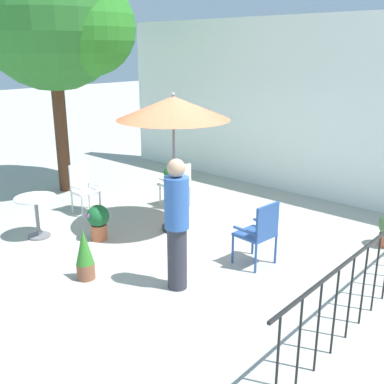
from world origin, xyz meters
name	(u,v)px	position (x,y,z in m)	size (l,w,h in m)	color
ground_plane	(183,241)	(0.00, 0.00, 0.00)	(60.00, 60.00, 0.00)	#AEADA1
villa_facade	(302,108)	(0.00, 3.76, 1.87)	(10.02, 0.30, 3.74)	white
terrace_railing	(378,260)	(3.17, 0.00, 0.68)	(0.03, 4.80, 1.01)	black
shade_tree	(54,11)	(-3.91, 0.40, 3.80)	(3.33, 3.17, 5.38)	#51301E
patio_umbrella_0	(173,110)	(-0.45, 0.28, 2.12)	(1.89, 1.89, 2.40)	#2D2D2D
cafe_table_0	(36,209)	(-1.96, -1.49, 0.50)	(0.68, 0.68, 0.71)	white
patio_chair_0	(177,182)	(-1.28, 1.23, 0.51)	(0.57, 0.55, 0.90)	white
patio_chair_1	(260,230)	(1.44, 0.12, 0.56)	(0.52, 0.54, 0.98)	#294E90
patio_chair_2	(83,186)	(-2.43, -0.23, 0.53)	(0.45, 0.45, 0.95)	white
potted_plant_1	(85,254)	(-0.13, -1.84, 0.37)	(0.25, 0.25, 0.74)	brown
potted_plant_2	(98,220)	(-1.10, -0.88, 0.35)	(0.38, 0.38, 0.61)	#BD613C
potted_plant_3	(170,175)	(-2.47, 2.21, 0.25)	(0.30, 0.30, 0.46)	#C05532
standing_person	(177,223)	(0.99, -1.17, 0.93)	(0.39, 0.39, 1.78)	#33333D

